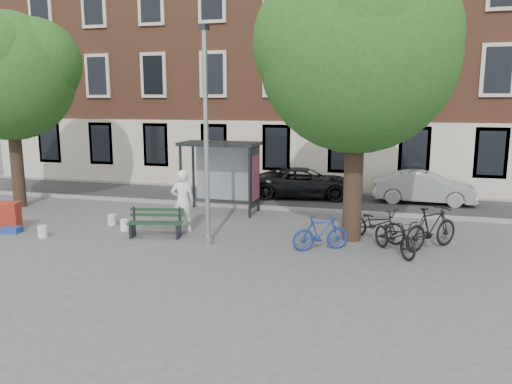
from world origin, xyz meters
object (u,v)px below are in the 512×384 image
object	(u,v)px
bench	(156,224)
notice_sign	(352,195)
bike_b	(321,233)
red_stand	(4,217)
lamppost	(206,148)
bike_a	(376,224)
bike_c	(395,236)
bike_d	(431,228)
car_dark	(305,183)
car_silver	(424,187)
bus_shelter	(231,161)
painter	(183,201)

from	to	relation	value
bench	notice_sign	xyz separation A→B (m)	(5.79, 1.22, 0.96)
bike_b	red_stand	bearing A→B (deg)	64.37
lamppost	bike_a	distance (m)	5.46
bike_c	bike_d	distance (m)	1.21
car_dark	red_stand	world-z (taller)	car_dark
bike_a	car_dark	world-z (taller)	car_dark
bike_c	bike_d	size ratio (longest dim) A/B	0.94
notice_sign	bike_d	bearing A→B (deg)	11.68
car_silver	bike_c	bearing A→B (deg)	173.09
lamppost	bus_shelter	bearing A→B (deg)	98.43
bike_b	bike_c	size ratio (longest dim) A/B	0.85
lamppost	bike_c	size ratio (longest dim) A/B	3.21
bike_c	car_silver	xyz separation A→B (m)	(1.18, 7.36, 0.15)
bike_c	notice_sign	xyz separation A→B (m)	(-1.25, 1.12, 0.84)
bike_a	bus_shelter	bearing A→B (deg)	94.97
car_silver	bus_shelter	bearing A→B (deg)	119.55
bike_b	red_stand	size ratio (longest dim) A/B	1.81
bike_b	car_silver	xyz separation A→B (m)	(3.17, 7.53, 0.16)
car_dark	red_stand	size ratio (longest dim) A/B	5.06
car_dark	bike_a	bearing A→B (deg)	-159.47
bench	bike_b	bearing A→B (deg)	-13.98
bus_shelter	lamppost	bearing A→B (deg)	-81.57
painter	bench	xyz separation A→B (m)	(-0.60, -0.72, -0.61)
car_dark	red_stand	distance (m)	11.60
bike_c	car_silver	size ratio (longest dim) A/B	0.48
red_stand	lamppost	bearing A→B (deg)	2.30
bike_b	car_silver	world-z (taller)	car_silver
lamppost	car_silver	bearing A→B (deg)	50.34
lamppost	car_silver	size ratio (longest dim) A/B	1.54
painter	bike_b	bearing A→B (deg)	142.41
bus_shelter	bike_b	world-z (taller)	bus_shelter
notice_sign	painter	bearing A→B (deg)	-152.26
lamppost	bike_c	xyz separation A→B (m)	(5.24, 0.38, -2.28)
painter	bike_a	size ratio (longest dim) A/B	1.03
bus_shelter	red_stand	size ratio (longest dim) A/B	3.17
bus_shelter	car_dark	size ratio (longest dim) A/B	0.63
lamppost	car_dark	world-z (taller)	lamppost
bike_a	lamppost	bearing A→B (deg)	139.06
bus_shelter	notice_sign	size ratio (longest dim) A/B	1.53
red_stand	bench	bearing A→B (deg)	6.34
lamppost	bike_c	bearing A→B (deg)	4.18
painter	bike_c	size ratio (longest dim) A/B	1.05
painter	notice_sign	xyz separation A→B (m)	(5.19, 0.50, 0.35)
bench	car_dark	size ratio (longest dim) A/B	0.38
bench	car_silver	xyz separation A→B (m)	(8.22, 7.46, 0.26)
painter	lamppost	bearing A→B (deg)	112.72
bike_a	car_silver	distance (m)	6.37
bike_d	car_silver	xyz separation A→B (m)	(0.20, 6.65, 0.04)
red_stand	notice_sign	bearing A→B (deg)	9.33
bike_a	bike_c	world-z (taller)	bike_a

